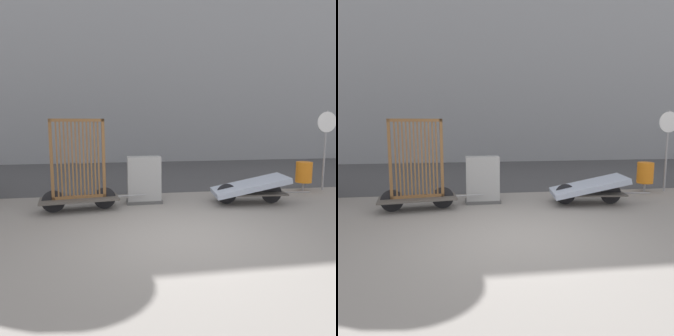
% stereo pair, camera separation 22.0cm
% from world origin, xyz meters
% --- Properties ---
extents(ground_plane, '(60.00, 60.00, 0.00)m').
position_xyz_m(ground_plane, '(0.00, 0.00, 0.00)').
color(ground_plane, gray).
extents(road_strip, '(56.00, 7.56, 0.01)m').
position_xyz_m(road_strip, '(0.00, 7.57, 0.00)').
color(road_strip, '#424244').
rests_on(road_strip, ground_plane).
extents(building_facade, '(48.00, 4.00, 14.72)m').
position_xyz_m(building_facade, '(0.00, 13.35, 7.36)').
color(building_facade, gray).
rests_on(building_facade, ground_plane).
extents(bike_cart_with_bedframe, '(2.53, 0.95, 2.15)m').
position_xyz_m(bike_cart_with_bedframe, '(-2.10, 2.20, 0.74)').
color(bike_cart_with_bedframe, '#4C4742').
rests_on(bike_cart_with_bedframe, ground_plane).
extents(bike_cart_with_mattress, '(2.57, 1.16, 0.73)m').
position_xyz_m(bike_cart_with_mattress, '(2.11, 2.20, 0.42)').
color(bike_cart_with_mattress, '#4C4742').
rests_on(bike_cart_with_mattress, ground_plane).
extents(utility_cabinet, '(0.91, 0.48, 1.20)m').
position_xyz_m(utility_cabinet, '(-0.54, 2.72, 0.56)').
color(utility_cabinet, '#4C4C4C').
rests_on(utility_cabinet, ground_plane).
extents(trash_bin, '(0.48, 0.48, 0.88)m').
position_xyz_m(trash_bin, '(4.38, 3.44, 0.57)').
color(trash_bin, gray).
rests_on(trash_bin, ground_plane).
extents(sign_post, '(0.61, 0.06, 2.43)m').
position_xyz_m(sign_post, '(5.03, 3.43, 1.61)').
color(sign_post, gray).
rests_on(sign_post, ground_plane).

